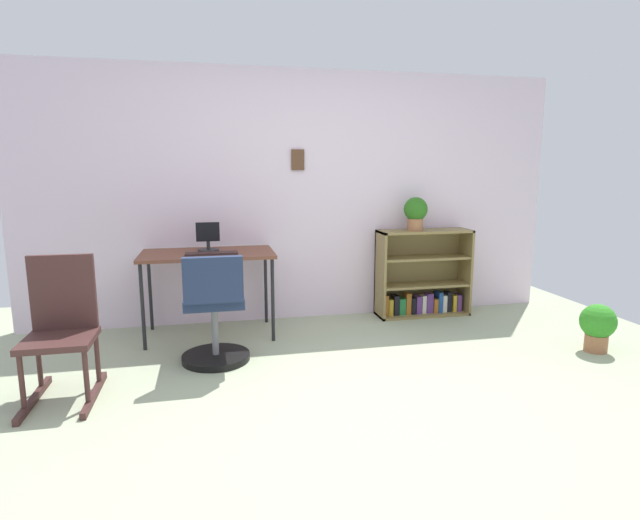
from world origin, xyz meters
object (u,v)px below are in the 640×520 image
object	(u,v)px
desk	(208,258)
rocking_chair	(62,327)
potted_plant_on_shelf	(416,212)
keyboard	(212,253)
potted_plant_floor	(598,325)
monitor	(208,238)
office_chair	(215,316)
bookshelf_low	(421,278)

from	to	relation	value
desk	rocking_chair	world-z (taller)	rocking_chair
potted_plant_on_shelf	keyboard	bearing A→B (deg)	-171.23
potted_plant_floor	potted_plant_on_shelf	bearing A→B (deg)	130.07
monitor	potted_plant_floor	xyz separation A→B (m)	(3.06, -1.17, -0.64)
monitor	keyboard	distance (m)	0.23
office_chair	potted_plant_on_shelf	xyz separation A→B (m)	(1.96, 0.87, 0.68)
monitor	office_chair	distance (m)	0.91
monitor	potted_plant_floor	world-z (taller)	monitor
desk	monitor	distance (m)	0.18
bookshelf_low	potted_plant_on_shelf	bearing A→B (deg)	-153.18
desk	bookshelf_low	xyz separation A→B (m)	(2.11, 0.23, -0.32)
desk	bookshelf_low	bearing A→B (deg)	6.27
bookshelf_low	office_chair	bearing A→B (deg)	-155.89
monitor	potted_plant_floor	distance (m)	3.33
keyboard	potted_plant_floor	world-z (taller)	keyboard
office_chair	rocking_chair	xyz separation A→B (m)	(-0.96, -0.35, 0.09)
potted_plant_on_shelf	rocking_chair	bearing A→B (deg)	-157.38
keyboard	office_chair	xyz separation A→B (m)	(0.00, -0.57, -0.39)
rocking_chair	potted_plant_on_shelf	world-z (taller)	potted_plant_on_shelf
keyboard	office_chair	bearing A→B (deg)	-89.55
desk	keyboard	xyz separation A→B (m)	(0.03, -0.13, 0.06)
desk	keyboard	bearing A→B (deg)	-75.35
bookshelf_low	potted_plant_floor	xyz separation A→B (m)	(0.96, -1.32, -0.15)
monitor	keyboard	bearing A→B (deg)	-82.95
bookshelf_low	monitor	bearing A→B (deg)	-175.84
potted_plant_floor	keyboard	bearing A→B (deg)	162.35
monitor	potted_plant_on_shelf	bearing A→B (deg)	2.80
office_chair	desk	bearing A→B (deg)	93.10
office_chair	potted_plant_floor	xyz separation A→B (m)	(3.03, -0.40, -0.15)
desk	rocking_chair	distance (m)	1.41
monitor	keyboard	world-z (taller)	monitor
office_chair	monitor	bearing A→B (deg)	92.21
potted_plant_floor	desk	bearing A→B (deg)	160.40
desk	potted_plant_floor	world-z (taller)	desk
keyboard	office_chair	world-z (taller)	office_chair
desk	office_chair	world-z (taller)	office_chair
monitor	keyboard	xyz separation A→B (m)	(0.03, -0.21, -0.10)
bookshelf_low	rocking_chair	bearing A→B (deg)	-157.23
potted_plant_floor	rocking_chair	bearing A→B (deg)	179.29
desk	rocking_chair	xyz separation A→B (m)	(-0.93, -1.04, -0.23)
monitor	office_chair	size ratio (longest dim) A/B	0.29
office_chair	rocking_chair	size ratio (longest dim) A/B	0.94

